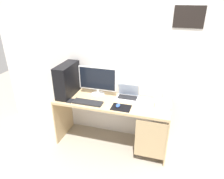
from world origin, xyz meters
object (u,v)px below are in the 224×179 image
at_px(keyboard, 88,102).
at_px(cell_phone, 71,101).
at_px(laptop, 128,95).
at_px(monitor, 97,81).
at_px(speaker, 165,97).
at_px(mouse_left, 118,105).
at_px(projector, 163,104).
at_px(pc_tower, 67,80).

relative_size(keyboard, cell_phone, 3.23).
bearing_deg(laptop, monitor, -177.84).
bearing_deg(cell_phone, monitor, 46.20).
xyz_separation_m(monitor, speaker, (0.98, 0.05, -0.16)).
bearing_deg(speaker, laptop, -176.58).
bearing_deg(mouse_left, keyboard, -177.35).
distance_m(laptop, projector, 0.52).
distance_m(pc_tower, projector, 1.40).
height_order(pc_tower, laptop, pc_tower).
height_order(laptop, cell_phone, laptop).
relative_size(pc_tower, speaker, 3.45).
bearing_deg(keyboard, speaker, 18.71).
height_order(pc_tower, mouse_left, pc_tower).
relative_size(pc_tower, cell_phone, 3.80).
distance_m(laptop, keyboard, 0.59).
height_order(laptop, projector, laptop).
bearing_deg(pc_tower, projector, 0.41).
relative_size(projector, cell_phone, 1.54).
relative_size(monitor, laptop, 1.79).
relative_size(laptop, projector, 1.59).
xyz_separation_m(speaker, mouse_left, (-0.59, -0.33, -0.05)).
bearing_deg(pc_tower, keyboard, -24.84).
bearing_deg(monitor, cell_phone, -133.80).
bearing_deg(monitor, projector, -6.60).
height_order(pc_tower, cell_phone, pc_tower).
bearing_deg(cell_phone, pc_tower, 123.58).
xyz_separation_m(monitor, mouse_left, (0.39, -0.28, -0.21)).
bearing_deg(monitor, laptop, 2.16).
distance_m(speaker, cell_phone, 1.33).
bearing_deg(keyboard, monitor, 82.01).
bearing_deg(pc_tower, speaker, 6.89).
xyz_separation_m(speaker, keyboard, (-1.02, -0.35, -0.06)).
xyz_separation_m(pc_tower, speaker, (1.41, 0.17, -0.17)).
bearing_deg(pc_tower, cell_phone, -56.42).
bearing_deg(laptop, pc_tower, -171.06).
relative_size(keyboard, mouse_left, 4.38).
bearing_deg(mouse_left, pc_tower, 169.08).
xyz_separation_m(monitor, projector, (0.96, -0.11, -0.18)).
height_order(keyboard, cell_phone, keyboard).
xyz_separation_m(keyboard, mouse_left, (0.43, 0.02, 0.01)).
distance_m(monitor, cell_phone, 0.49).
bearing_deg(cell_phone, laptop, 23.51).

